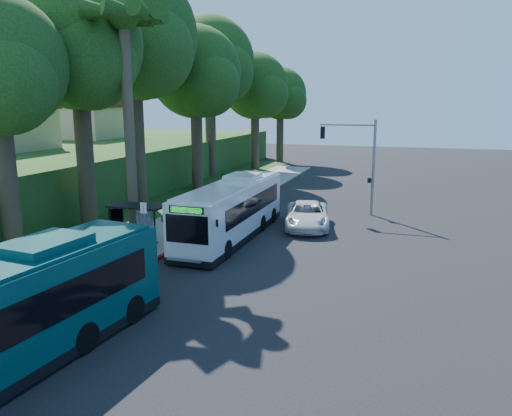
% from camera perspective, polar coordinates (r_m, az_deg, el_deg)
% --- Properties ---
extents(ground, '(140.00, 140.00, 0.00)m').
position_cam_1_polar(ground, '(29.29, 1.77, -4.28)').
color(ground, black).
rests_on(ground, ground).
extents(sidewalk, '(4.50, 70.00, 0.12)m').
position_cam_1_polar(sidewalk, '(32.01, -10.89, -2.97)').
color(sidewalk, gray).
rests_on(sidewalk, ground).
extents(red_curb, '(0.25, 30.00, 0.13)m').
position_cam_1_polar(red_curb, '(27.58, -10.69, -5.40)').
color(red_curb, maroon).
rests_on(red_curb, ground).
extents(grass_verge, '(8.00, 70.00, 0.06)m').
position_cam_1_polar(grass_verge, '(39.06, -14.70, -0.49)').
color(grass_verge, '#234719').
rests_on(grass_verge, ground).
extents(bus_shelter, '(3.20, 1.51, 2.55)m').
position_cam_1_polar(bus_shelter, '(29.19, -13.64, -1.02)').
color(bus_shelter, black).
rests_on(bus_shelter, ground).
extents(stop_sign_pole, '(0.35, 0.06, 3.17)m').
position_cam_1_polar(stop_sign_pole, '(26.40, -12.66, -1.72)').
color(stop_sign_pole, gray).
rests_on(stop_sign_pole, ground).
extents(traffic_signal_pole, '(4.10, 0.30, 7.00)m').
position_cam_1_polar(traffic_signal_pole, '(37.41, 11.77, 5.94)').
color(traffic_signal_pole, gray).
rests_on(traffic_signal_pole, ground).
extents(palm_tree, '(4.20, 4.20, 14.40)m').
position_cam_1_polar(palm_tree, '(30.41, -14.88, 19.49)').
color(palm_tree, '#4C3F2D').
rests_on(palm_tree, ground).
extents(hillside_backdrop, '(24.00, 60.00, 8.80)m').
position_cam_1_polar(hillside_backdrop, '(54.51, -20.96, 5.14)').
color(hillside_backdrop, '#234719').
rests_on(hillside_backdrop, ground).
extents(tree_0, '(8.40, 8.00, 15.70)m').
position_cam_1_polar(tree_0, '(33.87, -19.59, 16.40)').
color(tree_0, '#382B1E').
rests_on(tree_0, ground).
extents(tree_1, '(10.50, 10.00, 18.26)m').
position_cam_1_polar(tree_1, '(41.16, -13.81, 17.98)').
color(tree_1, '#382B1E').
rests_on(tree_1, ground).
extents(tree_2, '(8.82, 8.40, 15.12)m').
position_cam_1_polar(tree_2, '(47.35, -6.84, 14.67)').
color(tree_2, '#382B1E').
rests_on(tree_2, ground).
extents(tree_3, '(10.08, 9.60, 17.28)m').
position_cam_1_polar(tree_3, '(55.54, -5.23, 15.85)').
color(tree_3, '#382B1E').
rests_on(tree_3, ground).
extents(tree_4, '(8.40, 8.00, 14.14)m').
position_cam_1_polar(tree_4, '(62.06, -0.03, 13.41)').
color(tree_4, '#382B1E').
rests_on(tree_4, ground).
extents(tree_5, '(7.35, 7.00, 12.86)m').
position_cam_1_polar(tree_5, '(69.43, 2.87, 12.62)').
color(tree_5, '#382B1E').
rests_on(tree_5, ground).
extents(white_bus, '(2.74, 12.41, 3.69)m').
position_cam_1_polar(white_bus, '(30.56, -2.71, -0.11)').
color(white_bus, silver).
rests_on(white_bus, ground).
extents(pickup, '(3.99, 6.48, 1.67)m').
position_cam_1_polar(pickup, '(33.41, 5.86, -0.81)').
color(pickup, silver).
rests_on(pickup, ground).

